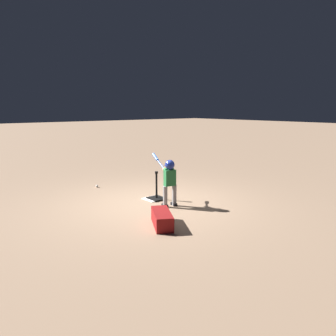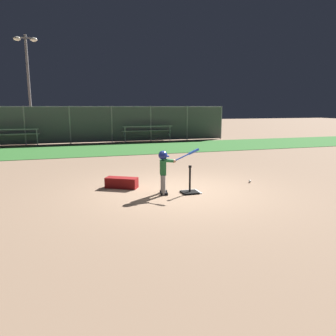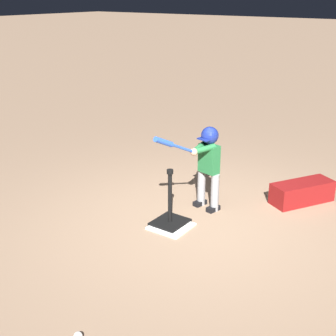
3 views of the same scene
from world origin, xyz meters
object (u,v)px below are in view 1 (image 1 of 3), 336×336
at_px(batter_child, 169,177).
at_px(baseball, 97,186).
at_px(equipment_bag, 162,219).
at_px(batting_tee, 157,195).

relative_size(batter_child, baseball, 15.33).
bearing_deg(equipment_bag, batting_tee, -4.43).
xyz_separation_m(batting_tee, equipment_bag, (-1.53, 1.04, 0.04)).
relative_size(batter_child, equipment_bag, 1.35).
height_order(baseball, equipment_bag, equipment_bag).
distance_m(batter_child, equipment_bag, 1.41).
height_order(batter_child, baseball, batter_child).
bearing_deg(equipment_bag, batter_child, -15.70).
xyz_separation_m(batting_tee, baseball, (2.05, 0.56, -0.07)).
bearing_deg(batter_child, batting_tee, -10.52).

